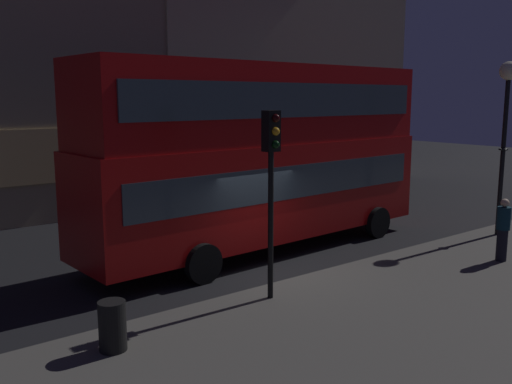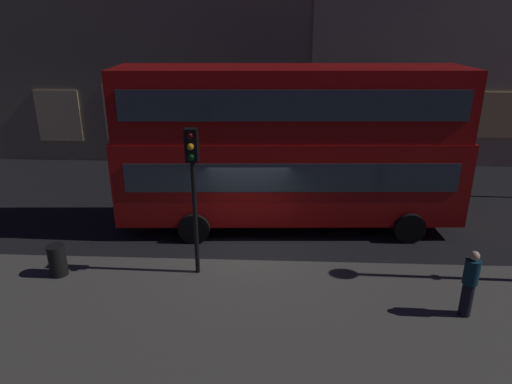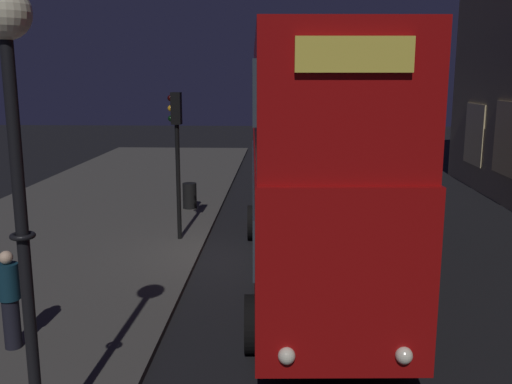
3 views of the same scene
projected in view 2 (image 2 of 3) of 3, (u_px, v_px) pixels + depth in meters
ground_plane at (248, 249)px, 14.21m from camera, size 80.00×80.00×0.00m
sidewalk_slab at (232, 362)px, 9.45m from camera, size 44.00×8.30×0.12m
building_with_clock at (174, 4)px, 24.40m from camera, size 16.90×9.02×14.82m
double_decker_bus at (290, 142)px, 14.75m from camera, size 11.28×3.19×5.31m
traffic_light_near_kerb at (193, 173)px, 11.64m from camera, size 0.32×0.36×4.03m
pedestrian at (470, 283)px, 10.55m from camera, size 0.35×0.35×1.68m
litter_bin at (57, 260)px, 12.40m from camera, size 0.47×0.47×0.87m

